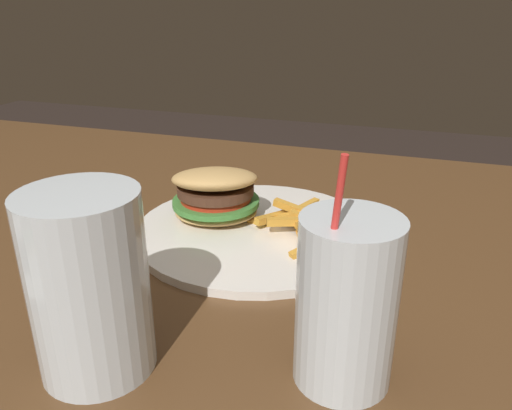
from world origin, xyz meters
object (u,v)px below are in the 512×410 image
object	(u,v)px
juice_glass	(346,308)
spoon	(112,231)
beer_glass	(85,290)
meal_plate_near	(242,215)

from	to	relation	value
juice_glass	spoon	size ratio (longest dim) A/B	1.15
spoon	beer_glass	bearing A→B (deg)	9.31
meal_plate_near	spoon	world-z (taller)	meal_plate_near
beer_glass	spoon	world-z (taller)	beer_glass
juice_glass	beer_glass	bearing A→B (deg)	14.29
beer_glass	juice_glass	world-z (taller)	juice_glass
meal_plate_near	juice_glass	xyz separation A→B (m)	(-0.16, 0.22, 0.04)
meal_plate_near	beer_glass	distance (m)	0.27
meal_plate_near	spoon	distance (m)	0.16
spoon	juice_glass	bearing A→B (deg)	42.33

